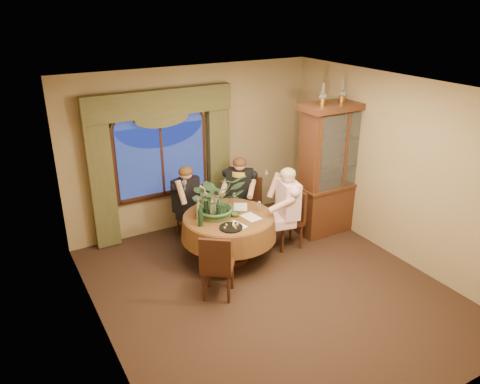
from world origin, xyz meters
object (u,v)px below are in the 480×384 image
dining_table (229,238)px  wine_bottle_4 (212,207)px  wine_bottle_3 (218,209)px  stoneware_vase (216,205)px  chair_back (191,210)px  person_scarf (240,195)px  wine_bottle_2 (199,210)px  centerpiece_plant (216,179)px  chair_right (287,220)px  oil_lamp_left (323,94)px  oil_lamp_center (342,92)px  person_pink (288,210)px  olive_bowl (235,214)px  wine_bottle_1 (200,216)px  china_cabinet (336,169)px  chair_front_left (218,265)px  person_back (186,205)px  wine_bottle_0 (206,206)px  chair_back_right (247,207)px  oil_lamp_right (361,89)px

dining_table → wine_bottle_4: wine_bottle_4 is taller
wine_bottle_3 → stoneware_vase: bearing=72.1°
chair_back → person_scarf: bearing=151.4°
dining_table → wine_bottle_2: 0.71m
person_scarf → centerpiece_plant: (-0.75, -0.62, 0.64)m
centerpiece_plant → chair_right: bearing=-11.5°
stoneware_vase → wine_bottle_3: (-0.07, -0.21, 0.03)m
oil_lamp_left → stoneware_vase: size_ratio=1.27×
oil_lamp_center → chair_right: oil_lamp_center is taller
person_pink → olive_bowl: 0.88m
stoneware_vase → dining_table: bearing=-55.3°
oil_lamp_center → wine_bottle_1: size_ratio=1.03×
china_cabinet → oil_lamp_left: oil_lamp_left is taller
chair_back → centerpiece_plant: size_ratio=1.01×
chair_front_left → wine_bottle_3: 0.94m
chair_front_left → wine_bottle_1: bearing=121.1°
chair_back → wine_bottle_4: size_ratio=2.91×
oil_lamp_center → dining_table: bearing=-179.2°
person_back → wine_bottle_0: person_back is taller
oil_lamp_center → chair_back_right: 2.47m
oil_lamp_left → chair_front_left: bearing=-160.6°
person_scarf → chair_back: bearing=20.8°
china_cabinet → chair_back: bearing=156.3°
dining_table → oil_lamp_right: (2.48, 0.03, 2.05)m
person_back → centerpiece_plant: 0.99m
chair_back → chair_front_left: 1.84m
chair_right → centerpiece_plant: (-1.16, 0.23, 0.84)m
oil_lamp_left → oil_lamp_center: (0.39, 0.00, 0.00)m
dining_table → centerpiece_plant: bearing=134.5°
china_cabinet → wine_bottle_4: (-2.33, 0.05, -0.21)m
oil_lamp_right → person_scarf: oil_lamp_right is taller
person_back → wine_bottle_4: size_ratio=4.07×
wine_bottle_2 → oil_lamp_left: bearing=-1.6°
chair_front_left → stoneware_vase: (0.46, 0.94, 0.40)m
china_cabinet → chair_back: size_ratio=2.35×
person_pink → wine_bottle_3: bearing=93.7°
stoneware_vase → wine_bottle_0: 0.17m
centerpiece_plant → chair_back: bearing=92.8°
olive_bowl → wine_bottle_3: 0.31m
olive_bowl → wine_bottle_1: wine_bottle_1 is taller
chair_right → person_scarf: 0.96m
chair_front_left → olive_bowl: bearing=84.2°
chair_front_left → wine_bottle_1: (0.07, 0.67, 0.44)m
stoneware_vase → centerpiece_plant: centerpiece_plant is taller
oil_lamp_left → chair_front_left: (-2.28, -0.80, -1.95)m
olive_bowl → chair_right: bearing=-3.3°
wine_bottle_1 → wine_bottle_3: same height
chair_right → chair_back_right: bearing=28.4°
chair_back → chair_front_left: (-0.41, -1.79, 0.00)m
stoneware_vase → olive_bowl: size_ratio=1.70×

